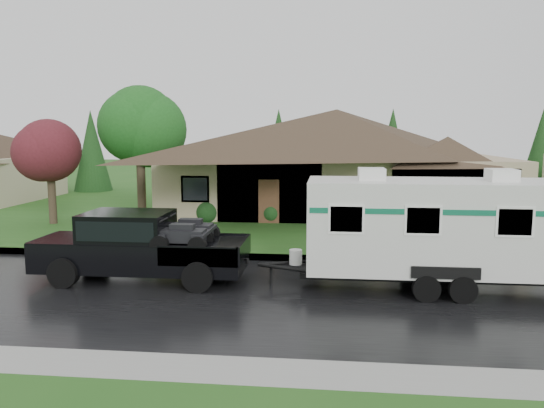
{
  "coord_description": "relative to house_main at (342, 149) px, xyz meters",
  "views": [
    {
      "loc": [
        1.6,
        -16.0,
        4.46
      ],
      "look_at": [
        -0.33,
        2.0,
        2.02
      ],
      "focal_mm": 35.0,
      "sensor_mm": 36.0,
      "label": 1
    }
  ],
  "objects": [
    {
      "name": "ground",
      "position": [
        -2.29,
        -13.84,
        -3.59
      ],
      "size": [
        140.0,
        140.0,
        0.0
      ],
      "primitive_type": "plane",
      "color": "#25561B",
      "rests_on": "ground"
    },
    {
      "name": "shrub_row",
      "position": [
        -0.29,
        -4.54,
        -2.94
      ],
      "size": [
        13.6,
        1.0,
        1.0
      ],
      "color": "#143814",
      "rests_on": "lawn"
    },
    {
      "name": "travel_trailer",
      "position": [
        2.4,
        -14.62,
        -1.75
      ],
      "size": [
        7.73,
        2.72,
        3.47
      ],
      "color": "silver",
      "rests_on": "ground"
    },
    {
      "name": "curb",
      "position": [
        -2.29,
        -11.59,
        -3.52
      ],
      "size": [
        140.0,
        0.5,
        0.15
      ],
      "primitive_type": "cube",
      "color": "gray",
      "rests_on": "ground"
    },
    {
      "name": "tree_red",
      "position": [
        -13.79,
        -6.05,
        -0.0
      ],
      "size": [
        3.0,
        3.0,
        4.97
      ],
      "color": "#382B1E",
      "rests_on": "lawn"
    },
    {
      "name": "pickup_truck",
      "position": [
        -6.42,
        -14.62,
        -2.47
      ],
      "size": [
        6.27,
        2.38,
        2.09
      ],
      "color": "black",
      "rests_on": "ground"
    },
    {
      "name": "tree_left_green",
      "position": [
        -9.95,
        -4.48,
        1.01
      ],
      "size": [
        3.87,
        3.87,
        6.41
      ],
      "color": "#382B1E",
      "rests_on": "lawn"
    },
    {
      "name": "road",
      "position": [
        -2.29,
        -15.84,
        -3.59
      ],
      "size": [
        140.0,
        8.0,
        0.01
      ],
      "primitive_type": "cube",
      "color": "black",
      "rests_on": "ground"
    },
    {
      "name": "house_main",
      "position": [
        0.0,
        0.0,
        0.0
      ],
      "size": [
        19.44,
        10.8,
        6.9
      ],
      "color": "tan",
      "rests_on": "lawn"
    },
    {
      "name": "lawn",
      "position": [
        -2.29,
        1.16,
        -3.52
      ],
      "size": [
        140.0,
        26.0,
        0.15
      ],
      "primitive_type": "cube",
      "color": "#25561B",
      "rests_on": "ground"
    }
  ]
}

